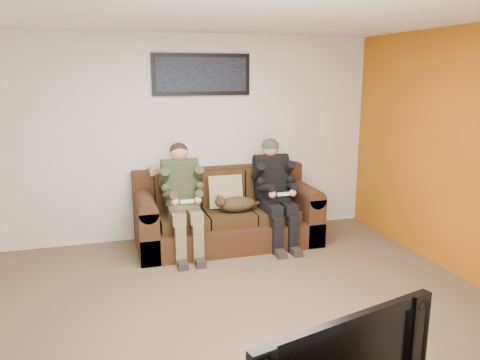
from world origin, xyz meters
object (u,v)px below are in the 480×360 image
object	(u,v)px
person_right	(274,186)
cat	(236,204)
framed_poster	(202,75)
sofa	(226,216)
person_left	(182,193)

from	to	relation	value
person_right	cat	xyz separation A→B (m)	(-0.51, -0.01, -0.19)
person_right	framed_poster	xyz separation A→B (m)	(-0.78, 0.57, 1.36)
framed_poster	sofa	bearing A→B (deg)	-62.58
sofa	person_right	distance (m)	0.73
sofa	cat	bearing A→B (deg)	-69.73
sofa	framed_poster	distance (m)	1.81
person_left	person_right	xyz separation A→B (m)	(1.16, 0.00, 0.00)
sofa	person_left	size ratio (longest dim) A/B	1.72
person_left	cat	xyz separation A→B (m)	(0.65, -0.01, -0.19)
cat	framed_poster	xyz separation A→B (m)	(-0.27, 0.59, 1.55)
sofa	person_left	xyz separation A→B (m)	(-0.58, -0.19, 0.39)
sofa	cat	xyz separation A→B (m)	(0.07, -0.20, 0.20)
person_left	cat	bearing A→B (deg)	-1.09
sofa	person_right	xyz separation A→B (m)	(0.58, -0.19, 0.39)
person_left	cat	distance (m)	0.68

